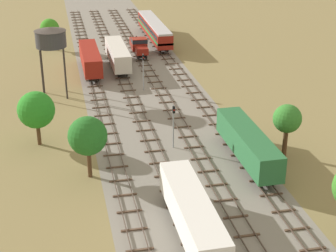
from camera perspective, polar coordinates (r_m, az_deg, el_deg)
name	(u,v)px	position (r m, az deg, el deg)	size (l,w,h in m)	color
ground_plane	(146,95)	(78.58, -2.33, 3.30)	(480.00, 480.00, 0.00)	olive
ballast_bed	(146,95)	(78.58, -2.33, 3.30)	(18.19, 176.00, 0.01)	gray
track_far_left	(98,96)	(78.65, -7.56, 3.23)	(2.40, 126.00, 0.29)	#47382D
track_left	(130,93)	(79.12, -4.15, 3.51)	(2.40, 126.00, 0.29)	#47382D
track_centre_left	(161,91)	(79.86, -0.78, 3.76)	(2.40, 126.00, 0.29)	#47382D
track_centre	(191,89)	(80.88, 2.51, 4.00)	(2.40, 126.00, 0.29)	#47382D
freight_boxcar_left_nearest	(192,213)	(45.77, 2.63, -9.35)	(2.87, 14.00, 3.60)	white
freight_boxcar_centre_near	(248,143)	(58.50, 8.59, -1.81)	(2.87, 14.00, 3.60)	#286638
freight_boxcar_far_left_mid	(90,58)	(89.17, -8.35, 7.23)	(2.87, 14.00, 3.60)	maroon
freight_boxcar_left_midfar	(118,54)	(90.97, -5.43, 7.71)	(2.87, 14.00, 3.60)	beige
shunter_loco_centre_left_far	(139,45)	(98.00, -3.15, 8.68)	(2.74, 8.46, 3.10)	maroon
passenger_coach_centre_farther	(154,29)	(107.84, -1.48, 10.44)	(2.96, 22.00, 3.80)	maroon
water_tower	(51,38)	(77.63, -12.51, 9.22)	(4.53, 4.53, 10.24)	#2D2826
signal_post_nearest	(143,68)	(79.59, -2.67, 6.30)	(0.28, 0.47, 5.68)	gray
signal_post_near	(174,121)	(60.93, 0.60, 0.53)	(0.28, 0.47, 5.36)	gray
lineside_tree_0	(50,28)	(103.89, -12.60, 10.20)	(3.59, 3.59, 5.92)	#4C331E
lineside_tree_1	(88,136)	(54.74, -8.64, -1.09)	(4.08, 4.08, 6.76)	#4C331E
lineside_tree_3	(36,110)	(63.27, -14.00, 1.68)	(4.36, 4.36, 6.61)	#4C331E
lineside_tree_4	(287,119)	(60.14, 12.70, 0.71)	(3.22, 3.22, 6.17)	#4C331E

